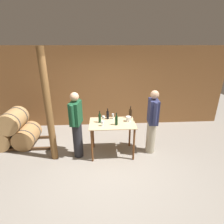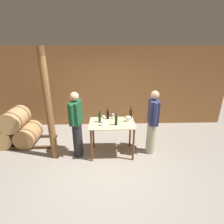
{
  "view_description": "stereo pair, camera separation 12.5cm",
  "coord_description": "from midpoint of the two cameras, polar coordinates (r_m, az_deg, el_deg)",
  "views": [
    {
      "loc": [
        -0.07,
        -3.37,
        2.73
      ],
      "look_at": [
        0.19,
        0.7,
        1.14
      ],
      "focal_mm": 28.0,
      "sensor_mm": 36.0,
      "label": 1
    },
    {
      "loc": [
        0.06,
        -3.37,
        2.73
      ],
      "look_at": [
        0.19,
        0.7,
        1.14
      ],
      "focal_mm": 28.0,
      "sensor_mm": 36.0,
      "label": 2
    }
  ],
  "objects": [
    {
      "name": "wine_glass_near_left",
      "position": [
        4.19,
        -4.04,
        -3.42
      ],
      "size": [
        0.07,
        0.07,
        0.13
      ],
      "color": "silver",
      "rests_on": "tasting_table"
    },
    {
      "name": "person_host",
      "position": [
        4.55,
        12.26,
        -2.93
      ],
      "size": [
        0.25,
        0.59,
        1.7
      ],
      "color": "#B7AD93",
      "rests_on": "ground_plane"
    },
    {
      "name": "wine_bottle_center",
      "position": [
        4.22,
        0.59,
        -2.76
      ],
      "size": [
        0.07,
        0.07,
        0.31
      ],
      "color": "black",
      "rests_on": "tasting_table"
    },
    {
      "name": "ground_plane",
      "position": [
        4.33,
        -2.86,
        -17.77
      ],
      "size": [
        14.0,
        14.0,
        0.0
      ],
      "primitive_type": "plane",
      "color": "gray"
    },
    {
      "name": "wine_bottle_far_left",
      "position": [
        4.37,
        -4.84,
        -1.97
      ],
      "size": [
        0.07,
        0.07,
        0.31
      ],
      "color": "black",
      "rests_on": "tasting_table"
    },
    {
      "name": "wine_bottle_left",
      "position": [
        4.57,
        -2.21,
        -0.94
      ],
      "size": [
        0.07,
        0.07,
        0.29
      ],
      "color": "black",
      "rests_on": "tasting_table"
    },
    {
      "name": "wine_bottle_right",
      "position": [
        4.65,
        5.26,
        -0.48
      ],
      "size": [
        0.08,
        0.08,
        0.32
      ],
      "color": "black",
      "rests_on": "tasting_table"
    },
    {
      "name": "wine_glass_near_center",
      "position": [
        4.43,
        -3.59,
        -1.76
      ],
      "size": [
        0.07,
        0.07,
        0.14
      ],
      "color": "silver",
      "rests_on": "tasting_table"
    },
    {
      "name": "barrel_rack",
      "position": [
        5.68,
        -29.53,
        -5.47
      ],
      "size": [
        2.0,
        0.79,
        1.07
      ],
      "color": "#4C331E",
      "rests_on": "ground_plane"
    },
    {
      "name": "wine_glass_near_right",
      "position": [
        4.59,
        -0.46,
        -1.08
      ],
      "size": [
        0.06,
        0.06,
        0.13
      ],
      "color": "silver",
      "rests_on": "tasting_table"
    },
    {
      "name": "person_visitor_with_scarf",
      "position": [
        4.37,
        -12.31,
        -3.93
      ],
      "size": [
        0.29,
        0.58,
        1.71
      ],
      "color": "#232328",
      "rests_on": "ground_plane"
    },
    {
      "name": "wooden_post",
      "position": [
        4.29,
        -20.85,
        1.07
      ],
      "size": [
        0.16,
        0.16,
        2.7
      ],
      "color": "brown",
      "rests_on": "ground_plane"
    },
    {
      "name": "ice_bucket",
      "position": [
        4.45,
        4.57,
        -2.27
      ],
      "size": [
        0.13,
        0.13,
        0.13
      ],
      "color": "white",
      "rests_on": "tasting_table"
    },
    {
      "name": "tasting_table",
      "position": [
        4.45,
        -0.73,
        -5.4
      ],
      "size": [
        1.14,
        0.75,
        0.89
      ],
      "color": "#D1B284",
      "rests_on": "ground_plane"
    },
    {
      "name": "back_wall",
      "position": [
        5.99,
        -3.49,
        7.93
      ],
      "size": [
        8.4,
        0.05,
        2.7
      ],
      "color": "brown",
      "rests_on": "ground_plane"
    }
  ]
}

